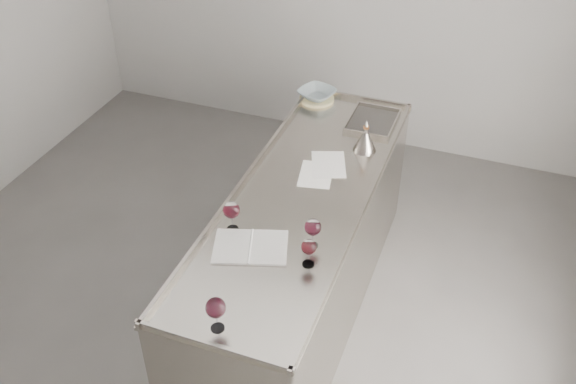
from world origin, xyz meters
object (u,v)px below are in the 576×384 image
at_px(wine_glass_left, 231,211).
at_px(ceramic_bowl, 317,94).
at_px(wine_glass_small, 309,248).
at_px(wine_glass_middle, 216,308).
at_px(counter, 302,254).
at_px(wine_glass_right, 313,228).
at_px(wine_funnel, 365,141).
at_px(notebook, 250,247).

distance_m(wine_glass_left, ceramic_bowl, 1.51).
bearing_deg(wine_glass_small, ceramic_bowl, 106.99).
bearing_deg(wine_glass_middle, ceramic_bowl, 96.53).
bearing_deg(counter, wine_glass_right, -64.25).
relative_size(wine_glass_left, wine_glass_small, 1.13).
bearing_deg(counter, wine_glass_left, -120.45).
relative_size(wine_glass_left, ceramic_bowl, 0.71).
xyz_separation_m(counter, wine_glass_right, (0.19, -0.40, 0.59)).
distance_m(wine_glass_left, wine_glass_middle, 0.69).
distance_m(wine_glass_right, wine_glass_small, 0.14).
bearing_deg(wine_glass_left, ceramic_bowl, 90.94).
distance_m(wine_glass_left, wine_glass_small, 0.49).
bearing_deg(counter, wine_glass_middle, -91.48).
bearing_deg(wine_funnel, wine_glass_left, -114.99).
distance_m(notebook, ceramic_bowl, 1.62).
xyz_separation_m(wine_glass_middle, notebook, (-0.07, 0.55, -0.12)).
relative_size(wine_glass_small, ceramic_bowl, 0.63).
bearing_deg(wine_glass_right, counter, 115.75).
distance_m(counter, ceramic_bowl, 1.23).
bearing_deg(notebook, wine_glass_left, 126.91).
bearing_deg(wine_glass_left, wine_glass_right, 2.96).
bearing_deg(notebook, wine_glass_small, -20.51).
height_order(wine_glass_left, ceramic_bowl, wine_glass_left).
bearing_deg(wine_glass_middle, wine_glass_left, 108.78).
height_order(counter, wine_glass_right, wine_glass_right).
bearing_deg(counter, ceramic_bowl, 104.31).
xyz_separation_m(wine_glass_left, wine_glass_right, (0.44, 0.02, -0.00)).
bearing_deg(wine_glass_right, notebook, -156.78).
distance_m(wine_glass_right, wine_funnel, 0.97).
height_order(counter, wine_glass_middle, wine_glass_middle).
distance_m(wine_glass_middle, ceramic_bowl, 2.18).
bearing_deg(wine_funnel, wine_glass_middle, -98.31).
relative_size(notebook, ceramic_bowl, 1.79).
xyz_separation_m(wine_glass_middle, ceramic_bowl, (-0.25, 2.16, -0.08)).
xyz_separation_m(wine_glass_small, wine_funnel, (-0.01, 1.11, -0.04)).
bearing_deg(wine_glass_middle, wine_glass_right, 71.84).
bearing_deg(wine_glass_left, wine_glass_small, -14.01).
bearing_deg(notebook, wine_glass_middle, -100.47).
height_order(wine_glass_small, wine_funnel, wine_funnel).
xyz_separation_m(counter, wine_glass_small, (0.22, -0.54, 0.58)).
relative_size(wine_glass_left, wine_glass_right, 1.04).
height_order(counter, wine_glass_left, wine_glass_left).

